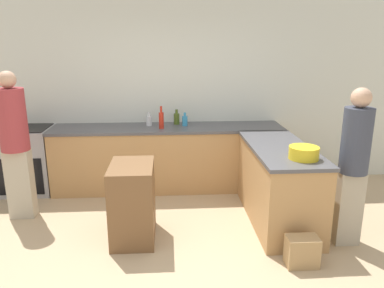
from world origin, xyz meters
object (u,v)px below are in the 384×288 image
hot_sauce_bottle (161,120)px  olive_oil_bottle (177,118)px  dish_soap_bottle (185,121)px  person_at_peninsula (354,161)px  paper_bag (302,251)px  vinegar_bottle_clear (149,120)px  range_oven (27,160)px  person_by_range (15,140)px  island_table (133,202)px  mixing_bowl (304,153)px

hot_sauce_bottle → olive_oil_bottle: hot_sauce_bottle is taller
dish_soap_bottle → person_at_peninsula: 2.44m
paper_bag → vinegar_bottle_clear: bearing=125.0°
range_oven → hot_sauce_bottle: 2.03m
person_by_range → person_at_peninsula: (3.72, -0.88, -0.06)m
range_oven → paper_bag: bearing=-32.8°
vinegar_bottle_clear → island_table: bearing=-94.5°
island_table → dish_soap_bottle: size_ratio=4.37×
island_table → hot_sauce_bottle: (0.30, 1.37, 0.63)m
vinegar_bottle_clear → person_at_peninsula: 2.84m
olive_oil_bottle → dish_soap_bottle: bearing=-43.2°
mixing_bowl → hot_sauce_bottle: 2.14m
olive_oil_bottle → mixing_bowl: bearing=-54.4°
mixing_bowl → person_by_range: size_ratio=0.17×
range_oven → mixing_bowl: 3.85m
mixing_bowl → olive_oil_bottle: 2.20m
vinegar_bottle_clear → hot_sauce_bottle: bearing=-47.1°
hot_sauce_bottle → vinegar_bottle_clear: hot_sauce_bottle is taller
mixing_bowl → paper_bag: size_ratio=1.01×
mixing_bowl → island_table: bearing=175.3°
mixing_bowl → hot_sauce_bottle: bearing=134.6°
range_oven → dish_soap_bottle: 2.35m
person_by_range → mixing_bowl: bearing=-13.5°
mixing_bowl → olive_oil_bottle: size_ratio=1.41×
dish_soap_bottle → person_by_range: bearing=-156.4°
range_oven → person_at_peninsula: 4.33m
hot_sauce_bottle → paper_bag: bearing=-55.9°
range_oven → dish_soap_bottle: size_ratio=4.84×
hot_sauce_bottle → olive_oil_bottle: 0.35m
island_table → person_at_peninsula: bearing=-6.4°
mixing_bowl → hot_sauce_bottle: hot_sauce_bottle is taller
range_oven → island_table: size_ratio=1.11×
dish_soap_bottle → vinegar_bottle_clear: 0.52m
paper_bag → dish_soap_bottle: bearing=115.4°
hot_sauce_bottle → person_by_range: size_ratio=0.18×
hot_sauce_bottle → dish_soap_bottle: hot_sauce_bottle is taller
dish_soap_bottle → person_at_peninsula: bearing=-47.2°
island_table → dish_soap_bottle: 1.76m
vinegar_bottle_clear → paper_bag: vinegar_bottle_clear is taller
range_oven → dish_soap_bottle: (2.28, 0.04, 0.54)m
person_by_range → person_at_peninsula: person_by_range is taller
island_table → hot_sauce_bottle: 1.54m
dish_soap_bottle → paper_bag: dish_soap_bottle is taller
range_oven → person_at_peninsula: person_at_peninsula is taller
dish_soap_bottle → olive_oil_bottle: 0.16m
person_by_range → island_table: bearing=-23.7°
paper_bag → olive_oil_bottle: bearing=116.7°
olive_oil_bottle → person_at_peninsula: bearing=-46.9°
island_table → hot_sauce_bottle: size_ratio=2.70×
island_table → dish_soap_bottle: (0.64, 1.53, 0.58)m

